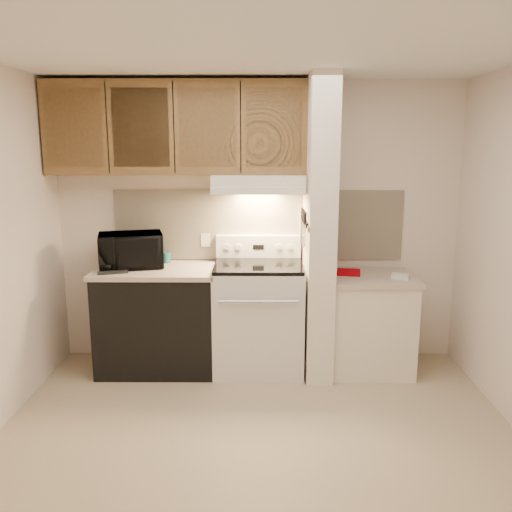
{
  "coord_description": "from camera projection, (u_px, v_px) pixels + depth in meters",
  "views": [
    {
      "loc": [
        0.01,
        -3.36,
        1.96
      ],
      "look_at": [
        -0.02,
        0.75,
        1.1
      ],
      "focal_mm": 38.0,
      "sensor_mm": 36.0,
      "label": 1
    }
  ],
  "objects": [
    {
      "name": "oven_handle",
      "position": [
        258.0,
        302.0,
        4.32
      ],
      "size": [
        0.65,
        0.02,
        0.02
      ],
      "primitive_type": "cylinder",
      "rotation": [
        0.0,
        1.57,
        0.0
      ],
      "color": "silver",
      "rests_on": "range_body"
    },
    {
      "name": "wall_back",
      "position": [
        258.0,
        223.0,
        4.9
      ],
      "size": [
        3.6,
        2.5,
        0.02
      ],
      "primitive_type": "cube",
      "rotation": [
        1.57,
        0.0,
        0.0
      ],
      "color": "silver",
      "rests_on": "floor"
    },
    {
      "name": "red_folder",
      "position": [
        349.0,
        272.0,
        4.73
      ],
      "size": [
        0.25,
        0.31,
        0.01
      ],
      "primitive_type": "cube",
      "rotation": [
        0.0,
        0.0,
        -0.18
      ],
      "color": "#AF0008",
      "rests_on": "right_countertop"
    },
    {
      "name": "knife_strip",
      "position": [
        305.0,
        222.0,
        4.49
      ],
      "size": [
        0.02,
        0.42,
        0.04
      ],
      "primitive_type": "cube",
      "color": "black",
      "rests_on": "partition_pillar"
    },
    {
      "name": "ceiling",
      "position": [
        258.0,
        49.0,
        3.18
      ],
      "size": [
        3.6,
        3.6,
        0.0
      ],
      "primitive_type": "plane",
      "rotation": [
        3.14,
        0.0,
        0.0
      ],
      "color": "white",
      "rests_on": "wall_back"
    },
    {
      "name": "knife_blade_b",
      "position": [
        304.0,
        237.0,
        4.44
      ],
      "size": [
        0.01,
        0.04,
        0.18
      ],
      "primitive_type": "cube",
      "color": "silver",
      "rests_on": "knife_strip"
    },
    {
      "name": "range_body",
      "position": [
        258.0,
        319.0,
        4.73
      ],
      "size": [
        0.76,
        0.65,
        0.92
      ],
      "primitive_type": "cube",
      "color": "silver",
      "rests_on": "floor"
    },
    {
      "name": "backsplash",
      "position": [
        258.0,
        225.0,
        4.89
      ],
      "size": [
        2.6,
        0.02,
        0.63
      ],
      "primitive_type": "cube",
      "color": "#FCEBC7",
      "rests_on": "wall_back"
    },
    {
      "name": "knife_handle_b",
      "position": [
        305.0,
        217.0,
        4.39
      ],
      "size": [
        0.02,
        0.02,
        0.1
      ],
      "primitive_type": "cylinder",
      "color": "black",
      "rests_on": "knife_strip"
    },
    {
      "name": "cab_gap_a",
      "position": [
        107.0,
        128.0,
        4.41
      ],
      "size": [
        0.01,
        0.01,
        0.73
      ],
      "primitive_type": "cube",
      "color": "black",
      "rests_on": "upper_cabinets"
    },
    {
      "name": "left_countertop",
      "position": [
        156.0,
        270.0,
        4.65
      ],
      "size": [
        1.04,
        0.67,
        0.04
      ],
      "primitive_type": "cube",
      "color": "beige",
      "rests_on": "dishwasher_front"
    },
    {
      "name": "right_countertop",
      "position": [
        371.0,
        278.0,
        4.64
      ],
      "size": [
        0.74,
        0.64,
        0.04
      ],
      "primitive_type": "cube",
      "color": "beige",
      "rests_on": "right_cab_base"
    },
    {
      "name": "knife_handle_d",
      "position": [
        303.0,
        215.0,
        4.57
      ],
      "size": [
        0.02,
        0.02,
        0.1
      ],
      "primitive_type": "cylinder",
      "color": "black",
      "rests_on": "knife_strip"
    },
    {
      "name": "knife_handle_c",
      "position": [
        304.0,
        216.0,
        4.49
      ],
      "size": [
        0.02,
        0.02,
        0.1
      ],
      "primitive_type": "cylinder",
      "color": "black",
      "rests_on": "knife_strip"
    },
    {
      "name": "knife_blade_a",
      "position": [
        305.0,
        237.0,
        4.37
      ],
      "size": [
        0.01,
        0.03,
        0.16
      ],
      "primitive_type": "cube",
      "color": "silver",
      "rests_on": "knife_strip"
    },
    {
      "name": "knife_handle_a",
      "position": [
        305.0,
        218.0,
        4.33
      ],
      "size": [
        0.02,
        0.02,
        0.1
      ],
      "primitive_type": "cylinder",
      "color": "black",
      "rests_on": "knife_strip"
    },
    {
      "name": "spoon_rest",
      "position": [
        113.0,
        272.0,
        4.45
      ],
      "size": [
        0.25,
        0.15,
        0.02
      ],
      "primitive_type": "cube",
      "rotation": [
        0.0,
        0.0,
        0.32
      ],
      "color": "black",
      "rests_on": "left_countertop"
    },
    {
      "name": "pillar_trim",
      "position": [
        305.0,
        223.0,
        4.55
      ],
      "size": [
        0.01,
        0.7,
        0.04
      ],
      "primitive_type": "cube",
      "color": "brown",
      "rests_on": "partition_pillar"
    },
    {
      "name": "range_knob_left_inner",
      "position": [
        238.0,
        247.0,
        4.84
      ],
      "size": [
        0.05,
        0.02,
        0.05
      ],
      "primitive_type": "cylinder",
      "rotation": [
        1.57,
        0.0,
        0.0
      ],
      "color": "silver",
      "rests_on": "range_backguard"
    },
    {
      "name": "teal_jar",
      "position": [
        166.0,
        257.0,
        4.85
      ],
      "size": [
        0.11,
        0.11,
        0.1
      ],
      "primitive_type": "cylinder",
      "rotation": [
        0.0,
        0.0,
        -0.35
      ],
      "color": "#1E6160",
      "rests_on": "left_countertop"
    },
    {
      "name": "cab_door_d",
      "position": [
        274.0,
        128.0,
        4.4
      ],
      "size": [
        0.46,
        0.01,
        0.63
      ],
      "primitive_type": "cube",
      "color": "brown",
      "rests_on": "upper_cabinets"
    },
    {
      "name": "hood_lip",
      "position": [
        258.0,
        191.0,
        4.41
      ],
      "size": [
        0.78,
        0.04,
        0.06
      ],
      "primitive_type": "cube",
      "color": "white",
      "rests_on": "range_hood"
    },
    {
      "name": "white_box",
      "position": [
        400.0,
        276.0,
        4.53
      ],
      "size": [
        0.17,
        0.14,
        0.04
      ],
      "primitive_type": "cube",
      "rotation": [
        0.0,
        0.0,
        -0.39
      ],
      "color": "white",
      "rests_on": "right_countertop"
    },
    {
      "name": "floor",
      "position": [
        258.0,
        437.0,
        3.69
      ],
      "size": [
        3.6,
        3.6,
        0.0
      ],
      "primitive_type": "plane",
      "color": "tan",
      "rests_on": "ground"
    },
    {
      "name": "cab_door_c",
      "position": [
        207.0,
        128.0,
        4.41
      ],
      "size": [
        0.46,
        0.01,
        0.63
      ],
      "primitive_type": "cube",
      "color": "brown",
      "rests_on": "upper_cabinets"
    },
    {
      "name": "microwave",
      "position": [
        131.0,
        250.0,
        4.66
      ],
      "size": [
        0.61,
        0.48,
        0.3
      ],
      "primitive_type": "imported",
      "rotation": [
        0.0,
        0.0,
        0.25
      ],
      "color": "black",
      "rests_on": "left_countertop"
    },
    {
      "name": "partition_pillar",
      "position": [
        319.0,
        229.0,
        4.56
      ],
      "size": [
        0.22,
        0.7,
        2.5
      ],
      "primitive_type": "cube",
      "color": "white",
      "rests_on": "floor"
    },
    {
      "name": "range_knob_left_outer",
      "position": [
        227.0,
        247.0,
        4.84
      ],
      "size": [
        0.05,
        0.02,
        0.05
      ],
      "primitive_type": "cylinder",
      "rotation": [
        1.57,
        0.0,
        0.0
      ],
      "color": "silver",
      "rests_on": "range_backguard"
    },
    {
      "name": "range_display",
      "position": [
        258.0,
        247.0,
        4.84
      ],
      "size": [
        0.1,
        0.01,
        0.04
      ],
      "primitive_type": "cube",
      "color": "black",
      "rests_on": "range_backguard"
    },
    {
      "name": "knife_blade_d",
      "position": [
        303.0,
        232.0,
        4.59
      ],
      "size": [
        0.01,
        0.04,
        0.16
      ],
      "primitive_type": "cube",
      "color": "silver",
      "rests_on": "knife_strip"
    },
    {
      "name": "outlet",
      "position": [
        206.0,
        240.0,
        4.91
      ],
      "size": [
        0.08,
        0.01,
        0.12
      ],
      "primitive_type": "cube",
      "color": "white",
      "rests_on": "backsplash"
    },
    {
      "name": "cab_door_a",
      "position": [
        74.0,
        128.0,
        4.41
      ],
      "size": [
        0.46,
        0.01,
        0.63
      ],
      "primitive_type": "cube",
      "color": "brown",
      "rests_on": "upper_cabinets"
    },
    {
      "name": "knife_blade_e",
      "position": [
        302.0,
        232.0,
        4.67
      ],
      "size": [
        0.01,
        0.04,
        0.18
      ],
      "primitive_type": "cube",
      "color": "silver",
      "rests_on": "knife_strip"
    },
    {
      "name": "cab_door_b",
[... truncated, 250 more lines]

